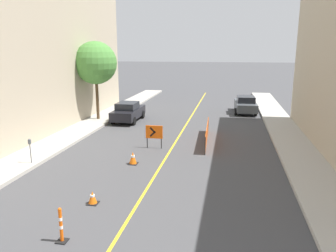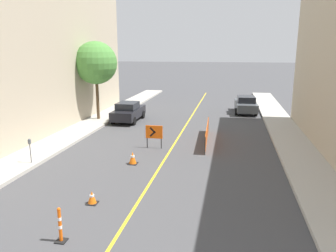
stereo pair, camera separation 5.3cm
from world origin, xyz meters
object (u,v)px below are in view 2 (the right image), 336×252
(arrow_barricade_primary, at_px, (154,133))
(parked_car_curb_mid, at_px, (246,105))
(street_tree_left_near, at_px, (96,63))
(delineator_post_front, at_px, (60,227))
(traffic_cone_third, at_px, (133,158))
(traffic_cone_second, at_px, (92,197))
(parking_meter_near_curb, at_px, (30,146))
(parked_car_curb_near, at_px, (128,112))

(arrow_barricade_primary, distance_m, parked_car_curb_mid, 13.65)
(parked_car_curb_mid, xyz_separation_m, street_tree_left_near, (-12.09, -5.77, 3.92))
(delineator_post_front, height_order, street_tree_left_near, street_tree_left_near)
(delineator_post_front, height_order, arrow_barricade_primary, arrow_barricade_primary)
(traffic_cone_third, height_order, arrow_barricade_primary, arrow_barricade_primary)
(traffic_cone_second, height_order, traffic_cone_third, traffic_cone_third)
(traffic_cone_third, xyz_separation_m, parking_meter_near_curb, (-4.96, -1.30, 0.76))
(parked_car_curb_mid, bearing_deg, arrow_barricade_primary, -118.14)
(parked_car_curb_mid, distance_m, street_tree_left_near, 13.96)
(traffic_cone_second, relative_size, traffic_cone_third, 0.79)
(traffic_cone_third, xyz_separation_m, parked_car_curb_mid, (6.22, 15.30, 0.48))
(parked_car_curb_near, bearing_deg, arrow_barricade_primary, -61.53)
(traffic_cone_third, height_order, parked_car_curb_mid, parked_car_curb_mid)
(traffic_cone_second, height_order, street_tree_left_near, street_tree_left_near)
(traffic_cone_second, bearing_deg, parked_car_curb_mid, 72.07)
(parked_car_curb_mid, relative_size, street_tree_left_near, 0.70)
(delineator_post_front, relative_size, parking_meter_near_curb, 0.90)
(traffic_cone_second, relative_size, parking_meter_near_curb, 0.40)
(traffic_cone_third, distance_m, arrow_barricade_primary, 3.02)
(street_tree_left_near, bearing_deg, parked_car_curb_near, 7.38)
(parked_car_curb_mid, bearing_deg, traffic_cone_second, -111.05)
(traffic_cone_second, distance_m, traffic_cone_third, 4.61)
(traffic_cone_second, distance_m, parked_car_curb_mid, 20.92)
(parked_car_curb_near, relative_size, parking_meter_near_curb, 3.40)
(traffic_cone_second, xyz_separation_m, parked_car_curb_near, (-3.16, 14.45, 0.55))
(traffic_cone_second, xyz_separation_m, traffic_cone_third, (0.22, 4.60, 0.07))
(delineator_post_front, bearing_deg, traffic_cone_second, 92.52)
(traffic_cone_third, bearing_deg, street_tree_left_near, 121.65)
(delineator_post_front, distance_m, arrow_barricade_primary, 10.14)
(arrow_barricade_primary, height_order, parked_car_curb_mid, parked_car_curb_mid)
(delineator_post_front, bearing_deg, parked_car_curb_mid, 74.29)
(traffic_cone_second, distance_m, delineator_post_front, 2.60)
(arrow_barricade_primary, xyz_separation_m, parked_car_curb_near, (-3.82, 6.92, -0.15))
(delineator_post_front, distance_m, parked_car_curb_near, 17.35)
(arrow_barricade_primary, bearing_deg, traffic_cone_third, -100.48)
(traffic_cone_second, height_order, parked_car_curb_near, parked_car_curb_near)
(arrow_barricade_primary, bearing_deg, parked_car_curb_near, 117.10)
(traffic_cone_third, bearing_deg, arrow_barricade_primary, 81.33)
(parking_meter_near_curb, bearing_deg, street_tree_left_near, 94.80)
(arrow_barricade_primary, bearing_deg, parked_car_curb_mid, 63.17)
(traffic_cone_second, distance_m, street_tree_left_near, 15.85)
(traffic_cone_second, relative_size, street_tree_left_near, 0.08)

